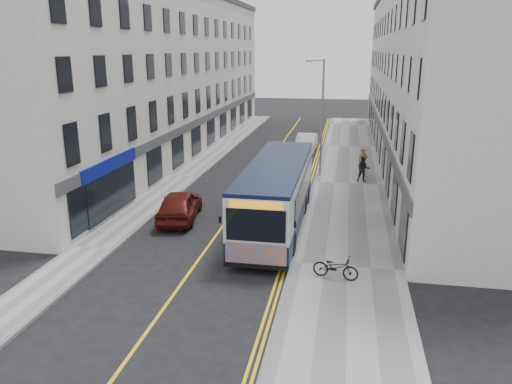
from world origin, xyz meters
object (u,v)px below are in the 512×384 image
at_px(pedestrian_far, 363,169).
at_px(bicycle, 336,267).
at_px(streetlamp, 321,114).
at_px(pedestrian_near, 363,162).
at_px(city_bus, 277,192).
at_px(car_maroon, 180,205).
at_px(car_white, 306,143).

bearing_deg(pedestrian_far, bicycle, -100.42).
height_order(streetlamp, pedestrian_near, streetlamp).
bearing_deg(city_bus, bicycle, -61.01).
bearing_deg(pedestrian_near, city_bus, -129.78).
xyz_separation_m(pedestrian_far, car_maroon, (-9.62, -9.15, -0.18)).
relative_size(city_bus, car_white, 2.48).
xyz_separation_m(streetlamp, pedestrian_far, (2.99, -1.42, -3.42)).
height_order(bicycle, car_maroon, car_maroon).
bearing_deg(bicycle, city_bus, 40.17).
distance_m(pedestrian_far, car_white, 10.93).
xyz_separation_m(city_bus, car_maroon, (-5.15, 0.26, -1.03)).
xyz_separation_m(streetlamp, car_white, (-1.63, 8.48, -3.62)).
xyz_separation_m(pedestrian_near, car_white, (-4.63, 7.95, -0.30)).
relative_size(city_bus, car_maroon, 2.48).
bearing_deg(streetlamp, pedestrian_far, -25.32).
xyz_separation_m(bicycle, pedestrian_far, (1.37, 15.01, 0.38)).
bearing_deg(bicycle, car_maroon, 65.81).
bearing_deg(car_maroon, pedestrian_near, -138.61).
distance_m(streetlamp, pedestrian_far, 4.76).
bearing_deg(city_bus, streetlamp, 82.20).
relative_size(pedestrian_near, car_white, 0.41).
distance_m(city_bus, bicycle, 6.52).
distance_m(streetlamp, pedestrian_near, 4.51).
distance_m(city_bus, pedestrian_near, 12.24).
bearing_deg(pedestrian_far, car_white, 109.84).
height_order(car_white, car_maroon, car_maroon).
bearing_deg(bicycle, car_white, 18.62).
xyz_separation_m(bicycle, car_maroon, (-8.25, 5.86, 0.20)).
xyz_separation_m(streetlamp, city_bus, (-1.48, -10.83, -2.56)).
relative_size(pedestrian_near, car_maroon, 0.40).
height_order(pedestrian_near, car_white, pedestrian_near).
height_order(streetlamp, pedestrian_far, streetlamp).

